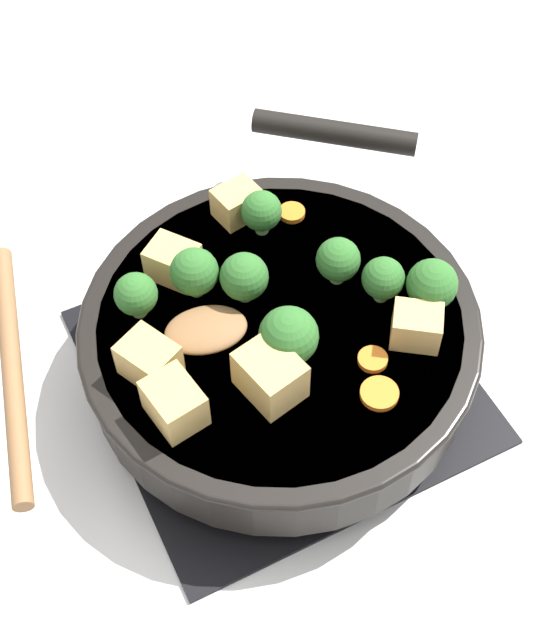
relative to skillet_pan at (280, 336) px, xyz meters
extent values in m
plane|color=silver|center=(0.00, 0.00, -0.06)|extent=(2.40, 2.40, 0.00)
cube|color=black|center=(0.00, 0.00, -0.06)|extent=(0.31, 0.31, 0.01)
torus|color=black|center=(0.00, 0.00, -0.04)|extent=(0.24, 0.24, 0.01)
cube|color=black|center=(0.00, 0.00, -0.04)|extent=(0.01, 0.23, 0.01)
cube|color=black|center=(0.00, 0.00, -0.04)|extent=(0.23, 0.01, 0.01)
cylinder|color=black|center=(0.00, 0.00, 0.00)|extent=(0.33, 0.33, 0.06)
cylinder|color=brown|center=(0.00, 0.00, 0.00)|extent=(0.30, 0.30, 0.05)
torus|color=black|center=(0.00, 0.00, 0.02)|extent=(0.34, 0.34, 0.01)
cylinder|color=black|center=(-0.19, 0.16, 0.01)|extent=(0.12, 0.14, 0.02)
ellipsoid|color=brown|center=(-0.01, -0.06, 0.03)|extent=(0.06, 0.08, 0.01)
cylinder|color=brown|center=(-0.05, -0.21, 0.03)|extent=(0.24, 0.07, 0.02)
cube|color=tan|center=(0.06, -0.04, 0.05)|extent=(0.06, 0.05, 0.04)
cube|color=tan|center=(-0.12, 0.02, 0.04)|extent=(0.04, 0.04, 0.03)
cube|color=tan|center=(0.00, -0.12, 0.04)|extent=(0.05, 0.05, 0.03)
cube|color=tan|center=(-0.08, -0.06, 0.04)|extent=(0.05, 0.05, 0.03)
cube|color=tan|center=(0.07, 0.09, 0.04)|extent=(0.05, 0.05, 0.03)
cube|color=tan|center=(0.05, -0.11, 0.04)|extent=(0.05, 0.04, 0.04)
cylinder|color=#709956|center=(0.04, 0.12, 0.03)|extent=(0.01, 0.01, 0.01)
sphere|color=#2D6628|center=(0.04, 0.12, 0.05)|extent=(0.04, 0.04, 0.04)
cylinder|color=#709956|center=(-0.06, -0.05, 0.03)|extent=(0.01, 0.01, 0.01)
sphere|color=#2D6628|center=(-0.06, -0.05, 0.05)|extent=(0.04, 0.04, 0.04)
cylinder|color=#709956|center=(-0.03, -0.02, 0.03)|extent=(0.01, 0.01, 0.01)
sphere|color=#2D6628|center=(-0.03, -0.02, 0.05)|extent=(0.04, 0.04, 0.04)
cylinder|color=#709956|center=(0.02, 0.09, 0.03)|extent=(0.01, 0.01, 0.01)
sphere|color=#2D6628|center=(0.02, 0.09, 0.05)|extent=(0.04, 0.04, 0.04)
cylinder|color=#709956|center=(-0.02, 0.06, 0.03)|extent=(0.01, 0.01, 0.01)
sphere|color=#2D6628|center=(-0.02, 0.06, 0.05)|extent=(0.04, 0.04, 0.04)
cylinder|color=#709956|center=(-0.06, -0.10, 0.03)|extent=(0.01, 0.01, 0.01)
sphere|color=#2D6628|center=(-0.06, -0.10, 0.05)|extent=(0.04, 0.04, 0.04)
cylinder|color=#709956|center=(0.04, -0.01, 0.03)|extent=(0.01, 0.01, 0.01)
sphere|color=#2D6628|center=(0.04, -0.01, 0.06)|extent=(0.05, 0.05, 0.05)
cylinder|color=#709956|center=(-0.09, 0.03, 0.03)|extent=(0.01, 0.01, 0.01)
sphere|color=#2D6628|center=(-0.09, 0.03, 0.05)|extent=(0.04, 0.04, 0.04)
cylinder|color=orange|center=(0.10, 0.04, 0.03)|extent=(0.03, 0.03, 0.01)
cylinder|color=orange|center=(-0.10, 0.06, 0.03)|extent=(0.02, 0.02, 0.01)
cylinder|color=orange|center=(0.07, 0.05, 0.03)|extent=(0.02, 0.02, 0.01)
camera|label=1|loc=(0.39, -0.20, 0.62)|focal=50.00mm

